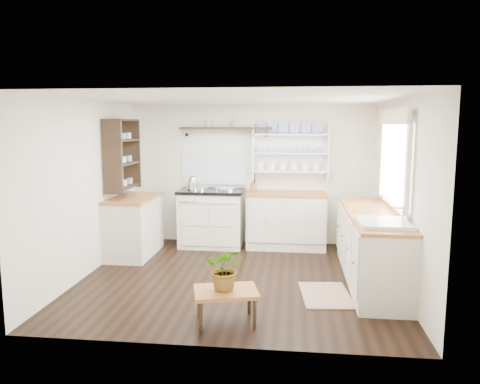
# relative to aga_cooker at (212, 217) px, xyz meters

# --- Properties ---
(floor) EXTENTS (4.00, 3.80, 0.01)m
(floor) POSITION_rel_aga_cooker_xyz_m (0.62, -1.57, -0.48)
(floor) COLOR black
(floor) RESTS_ON ground
(wall_back) EXTENTS (4.00, 0.02, 2.30)m
(wall_back) POSITION_rel_aga_cooker_xyz_m (0.62, 0.33, 0.67)
(wall_back) COLOR silver
(wall_back) RESTS_ON ground
(wall_right) EXTENTS (0.02, 3.80, 2.30)m
(wall_right) POSITION_rel_aga_cooker_xyz_m (2.62, -1.57, 0.67)
(wall_right) COLOR silver
(wall_right) RESTS_ON ground
(wall_left) EXTENTS (0.02, 3.80, 2.30)m
(wall_left) POSITION_rel_aga_cooker_xyz_m (-1.38, -1.57, 0.67)
(wall_left) COLOR silver
(wall_left) RESTS_ON ground
(ceiling) EXTENTS (4.00, 3.80, 0.01)m
(ceiling) POSITION_rel_aga_cooker_xyz_m (0.62, -1.57, 1.82)
(ceiling) COLOR white
(ceiling) RESTS_ON wall_back
(window) EXTENTS (0.08, 1.55, 1.22)m
(window) POSITION_rel_aga_cooker_xyz_m (2.56, -1.42, 1.09)
(window) COLOR white
(window) RESTS_ON wall_right
(aga_cooker) EXTENTS (1.05, 0.73, 0.97)m
(aga_cooker) POSITION_rel_aga_cooker_xyz_m (0.00, 0.00, 0.00)
(aga_cooker) COLOR white
(aga_cooker) RESTS_ON floor
(back_cabinets) EXTENTS (1.27, 0.63, 0.90)m
(back_cabinets) POSITION_rel_aga_cooker_xyz_m (1.22, 0.03, -0.02)
(back_cabinets) COLOR silver
(back_cabinets) RESTS_ON floor
(right_cabinets) EXTENTS (0.62, 2.43, 0.90)m
(right_cabinets) POSITION_rel_aga_cooker_xyz_m (2.32, -1.47, -0.02)
(right_cabinets) COLOR silver
(right_cabinets) RESTS_ON floor
(belfast_sink) EXTENTS (0.55, 0.60, 0.45)m
(belfast_sink) POSITION_rel_aga_cooker_xyz_m (2.32, -2.22, 0.32)
(belfast_sink) COLOR white
(belfast_sink) RESTS_ON right_cabinets
(left_cabinets) EXTENTS (0.62, 1.13, 0.90)m
(left_cabinets) POSITION_rel_aga_cooker_xyz_m (-1.08, -0.67, -0.02)
(left_cabinets) COLOR silver
(left_cabinets) RESTS_ON floor
(plate_rack) EXTENTS (1.20, 0.22, 0.90)m
(plate_rack) POSITION_rel_aga_cooker_xyz_m (1.27, 0.29, 1.08)
(plate_rack) COLOR white
(plate_rack) RESTS_ON wall_back
(high_shelf) EXTENTS (1.50, 0.29, 0.16)m
(high_shelf) POSITION_rel_aga_cooker_xyz_m (0.22, 0.21, 1.43)
(high_shelf) COLOR black
(high_shelf) RESTS_ON wall_back
(left_shelving) EXTENTS (0.28, 0.80, 1.05)m
(left_shelving) POSITION_rel_aga_cooker_xyz_m (-1.22, -0.67, 1.07)
(left_shelving) COLOR black
(left_shelving) RESTS_ON wall_left
(kettle) EXTENTS (0.19, 0.19, 0.23)m
(kettle) POSITION_rel_aga_cooker_xyz_m (-0.28, -0.12, 0.57)
(kettle) COLOR silver
(kettle) RESTS_ON aga_cooker
(utensil_crock) EXTENTS (0.11, 0.11, 0.13)m
(utensil_crock) POSITION_rel_aga_cooker_xyz_m (0.68, 0.11, 0.50)
(utensil_crock) COLOR brown
(utensil_crock) RESTS_ON back_cabinets
(center_table) EXTENTS (0.72, 0.59, 0.34)m
(center_table) POSITION_rel_aga_cooker_xyz_m (0.66, -2.93, -0.18)
(center_table) COLOR brown
(center_table) RESTS_ON floor
(potted_plant) EXTENTS (0.41, 0.35, 0.45)m
(potted_plant) POSITION_rel_aga_cooker_xyz_m (0.66, -2.93, 0.09)
(potted_plant) COLOR #3F7233
(potted_plant) RESTS_ON center_table
(floor_rug) EXTENTS (0.63, 0.90, 0.02)m
(floor_rug) POSITION_rel_aga_cooker_xyz_m (1.72, -2.07, -0.47)
(floor_rug) COLOR #835F4C
(floor_rug) RESTS_ON floor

